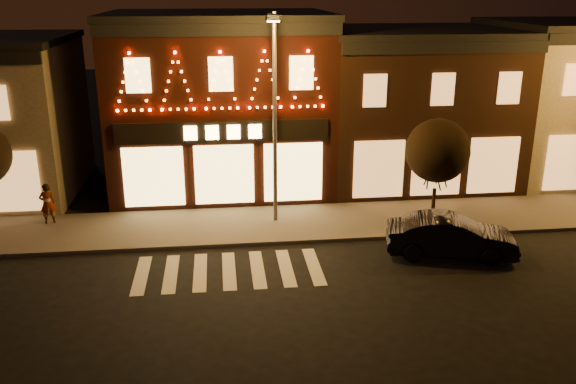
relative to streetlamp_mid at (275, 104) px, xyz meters
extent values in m
plane|color=black|center=(-2.02, -8.04, -5.07)|extent=(120.00, 120.00, 0.00)
cube|color=#47423D|center=(-0.02, -0.04, -4.99)|extent=(44.00, 4.00, 0.15)
cube|color=black|center=(-2.02, 5.96, -1.07)|extent=(10.00, 8.00, 8.00)
cube|color=black|center=(-2.02, 5.96, 3.08)|extent=(10.20, 8.20, 0.30)
cube|color=black|center=(-2.02, 1.91, 2.68)|extent=(10.00, 0.25, 0.50)
cube|color=black|center=(-2.02, 1.86, -1.47)|extent=(9.00, 0.15, 0.90)
cube|color=#FFD87F|center=(-2.02, 1.76, -1.47)|extent=(3.40, 0.08, 0.60)
cube|color=#321C11|center=(7.48, 5.96, -1.47)|extent=(9.00, 8.00, 7.20)
cube|color=black|center=(7.48, 5.96, 2.28)|extent=(9.20, 8.20, 0.30)
cube|color=black|center=(7.48, 1.91, 1.88)|extent=(9.00, 0.25, 0.50)
cylinder|color=#59595E|center=(0.03, 0.25, -0.73)|extent=(0.17, 0.17, 8.38)
cylinder|color=#59595E|center=(-0.07, -0.59, 3.36)|extent=(0.29, 1.68, 0.10)
cube|color=#59595E|center=(-0.16, -1.42, 3.31)|extent=(0.55, 0.35, 0.19)
cube|color=orange|center=(-0.16, -1.42, 3.19)|extent=(0.42, 0.25, 0.05)
cylinder|color=black|center=(6.50, -0.62, -4.21)|extent=(0.15, 0.15, 1.41)
sphere|color=black|center=(6.50, -0.62, -1.90)|extent=(2.58, 2.58, 2.58)
imported|color=black|center=(6.08, -3.72, -4.30)|extent=(4.89, 2.65, 1.53)
imported|color=gray|center=(-9.26, 0.99, -4.07)|extent=(0.71, 0.57, 1.71)
camera|label=1|loc=(-2.22, -23.36, 4.37)|focal=37.96mm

